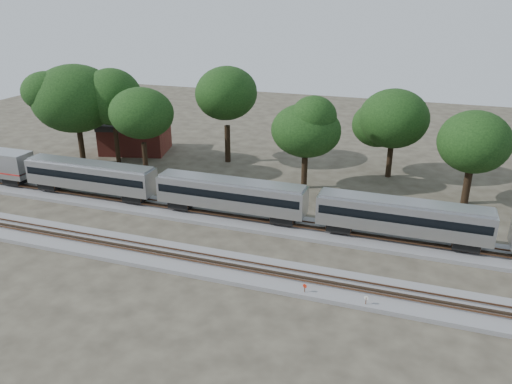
# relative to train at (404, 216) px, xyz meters

# --- Properties ---
(ground) EXTENTS (160.00, 160.00, 0.00)m
(ground) POSITION_rel_train_xyz_m (-13.66, -6.00, -3.09)
(ground) COLOR #383328
(ground) RESTS_ON ground
(track_far) EXTENTS (160.00, 5.00, 0.73)m
(track_far) POSITION_rel_train_xyz_m (-13.66, 0.00, -2.88)
(track_far) COLOR slate
(track_far) RESTS_ON ground
(track_near) EXTENTS (160.00, 5.00, 0.73)m
(track_near) POSITION_rel_train_xyz_m (-13.66, -10.00, -2.88)
(track_near) COLOR slate
(track_near) RESTS_ON ground
(train) EXTENTS (122.18, 2.97, 4.38)m
(train) POSITION_rel_train_xyz_m (0.00, 0.00, 0.00)
(train) COLOR #A9ABB0
(train) RESTS_ON ground
(switch_stand_red) EXTENTS (0.35, 0.16, 1.15)m
(switch_stand_red) POSITION_rel_train_xyz_m (-6.82, -12.01, -2.35)
(switch_stand_red) COLOR #512D19
(switch_stand_red) RESTS_ON ground
(switch_stand_white) EXTENTS (0.37, 0.10, 1.15)m
(switch_stand_white) POSITION_rel_train_xyz_m (-1.86, -12.11, -2.35)
(switch_stand_white) COLOR #512D19
(switch_stand_white) RESTS_ON ground
(switch_lever) EXTENTS (0.57, 0.45, 0.30)m
(switch_lever) POSITION_rel_train_xyz_m (-6.64, -11.98, -2.94)
(switch_lever) COLOR #512D19
(switch_lever) RESTS_ON ground
(brick_building) EXTENTS (11.35, 9.21, 4.78)m
(brick_building) POSITION_rel_train_xyz_m (-41.66, 18.93, -0.68)
(brick_building) COLOR maroon
(brick_building) RESTS_ON ground
(tree_0) EXTENTS (9.62, 9.62, 13.57)m
(tree_0) POSITION_rel_train_xyz_m (-45.86, 11.29, 6.37)
(tree_0) COLOR black
(tree_0) RESTS_ON ground
(tree_1) EXTENTS (9.84, 9.84, 13.88)m
(tree_1) POSITION_rel_train_xyz_m (-40.95, 12.94, 6.58)
(tree_1) COLOR black
(tree_1) RESTS_ON ground
(tree_2) EXTENTS (8.81, 8.81, 12.42)m
(tree_2) POSITION_rel_train_xyz_m (-34.16, 9.31, 5.56)
(tree_2) COLOR black
(tree_2) RESTS_ON ground
(tree_3) EXTENTS (10.26, 10.26, 14.46)m
(tree_3) POSITION_rel_train_xyz_m (-26.05, 18.81, 6.99)
(tree_3) COLOR black
(tree_3) RESTS_ON ground
(tree_4) EXTENTS (7.63, 7.63, 10.76)m
(tree_4) POSITION_rel_train_xyz_m (-12.83, 12.02, 4.40)
(tree_4) COLOR black
(tree_4) RESTS_ON ground
(tree_5) EXTENTS (8.15, 8.15, 11.49)m
(tree_5) POSITION_rel_train_xyz_m (-3.03, 19.82, 4.91)
(tree_5) COLOR black
(tree_5) RESTS_ON ground
(tree_6) EXTENTS (7.67, 7.67, 10.82)m
(tree_6) POSITION_rel_train_xyz_m (6.38, 13.19, 4.44)
(tree_6) COLOR black
(tree_6) RESTS_ON ground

